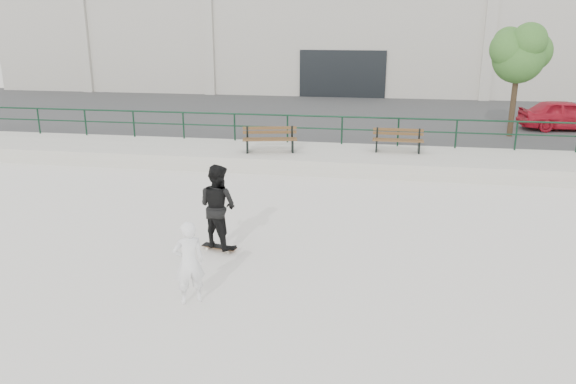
% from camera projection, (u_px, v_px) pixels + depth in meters
% --- Properties ---
extents(ground, '(120.00, 120.00, 0.00)m').
position_uv_depth(ground, '(244.00, 287.00, 10.54)').
color(ground, silver).
rests_on(ground, ground).
extents(ledge, '(30.00, 3.00, 0.50)m').
position_uv_depth(ledge, '(310.00, 158.00, 19.43)').
color(ledge, beige).
rests_on(ledge, ground).
extents(parking_strip, '(60.00, 14.00, 0.50)m').
position_uv_depth(parking_strip, '(332.00, 118.00, 27.45)').
color(parking_strip, '#3F3F3F').
rests_on(parking_strip, ground).
extents(railing, '(28.00, 0.06, 1.03)m').
position_uv_depth(railing, '(315.00, 123.00, 20.37)').
color(railing, '#123220').
rests_on(railing, ledge).
extents(commercial_building, '(44.20, 16.33, 8.00)m').
position_uv_depth(commercial_building, '(352.00, 24.00, 39.38)').
color(commercial_building, '#BCB6A9').
rests_on(commercial_building, ground).
extents(bench_left, '(1.92, 0.90, 0.85)m').
position_uv_depth(bench_left, '(270.00, 139.00, 19.14)').
color(bench_left, brown).
rests_on(bench_left, ledge).
extents(bench_right, '(1.71, 0.52, 0.79)m').
position_uv_depth(bench_right, '(398.00, 140.00, 19.15)').
color(bench_right, brown).
rests_on(bench_right, ledge).
extents(tree, '(2.40, 2.13, 4.26)m').
position_uv_depth(tree, '(520.00, 52.00, 20.92)').
color(tree, '#483724').
rests_on(tree, parking_strip).
extents(red_car, '(3.77, 1.85, 1.24)m').
position_uv_depth(red_car, '(566.00, 115.00, 22.94)').
color(red_car, red).
rests_on(red_car, parking_strip).
extents(skateboard, '(0.80, 0.36, 0.09)m').
position_uv_depth(skateboard, '(219.00, 247.00, 12.23)').
color(skateboard, black).
rests_on(skateboard, ground).
extents(standing_skater, '(1.10, 1.01, 1.83)m').
position_uv_depth(standing_skater, '(218.00, 206.00, 11.95)').
color(standing_skater, black).
rests_on(standing_skater, skateboard).
extents(seated_skater, '(0.66, 0.60, 1.52)m').
position_uv_depth(seated_skater, '(189.00, 263.00, 9.76)').
color(seated_skater, white).
rests_on(seated_skater, ground).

